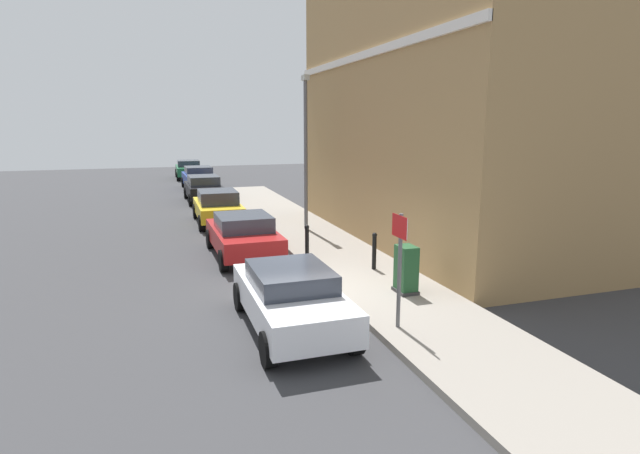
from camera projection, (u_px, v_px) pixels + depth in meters
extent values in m
plane|color=#38383A|center=(313.00, 296.00, 12.45)|extent=(80.00, 80.00, 0.00)
cube|color=gray|center=(312.00, 237.00, 18.58)|extent=(2.75, 30.00, 0.15)
cube|color=#9E7A4C|center=(447.00, 101.00, 17.67)|extent=(6.25, 13.19, 9.81)
cube|color=silver|center=(364.00, 55.00, 16.43)|extent=(0.12, 13.19, 0.24)
cube|color=silver|center=(291.00, 301.00, 10.30)|extent=(1.72, 3.98, 0.61)
cube|color=#2D333D|center=(290.00, 277.00, 10.22)|extent=(1.50, 1.91, 0.41)
cylinder|color=black|center=(240.00, 297.00, 11.45)|extent=(0.22, 0.64, 0.64)
cylinder|color=black|center=(308.00, 289.00, 11.94)|extent=(0.22, 0.64, 0.64)
cylinder|color=black|center=(268.00, 349.00, 8.77)|extent=(0.22, 0.64, 0.64)
cylinder|color=black|center=(354.00, 337.00, 9.27)|extent=(0.22, 0.64, 0.64)
cube|color=maroon|center=(243.00, 238.00, 16.01)|extent=(1.88, 4.10, 0.59)
cube|color=#2D333D|center=(243.00, 222.00, 15.78)|extent=(1.62, 1.88, 0.48)
cylinder|color=black|center=(210.00, 239.00, 17.17)|extent=(0.23, 0.64, 0.64)
cylinder|color=black|center=(260.00, 235.00, 17.72)|extent=(0.23, 0.64, 0.64)
cylinder|color=black|center=(223.00, 261.00, 14.42)|extent=(0.23, 0.64, 0.64)
cylinder|color=black|center=(282.00, 256.00, 14.97)|extent=(0.23, 0.64, 0.64)
cube|color=gold|center=(218.00, 209.00, 21.42)|extent=(1.74, 4.02, 0.56)
cube|color=#2D333D|center=(218.00, 197.00, 21.17)|extent=(1.53, 1.90, 0.55)
cylinder|color=black|center=(196.00, 211.00, 22.59)|extent=(0.22, 0.64, 0.64)
cylinder|color=black|center=(232.00, 209.00, 23.08)|extent=(0.22, 0.64, 0.64)
cylinder|color=black|center=(201.00, 223.00, 19.88)|extent=(0.22, 0.64, 0.64)
cylinder|color=black|center=(243.00, 221.00, 20.37)|extent=(0.22, 0.64, 0.64)
cube|color=black|center=(204.00, 190.00, 27.41)|extent=(1.80, 4.04, 0.61)
cube|color=#2D333D|center=(203.00, 180.00, 27.14)|extent=(1.55, 2.05, 0.49)
cylinder|color=black|center=(186.00, 193.00, 28.56)|extent=(0.23, 0.64, 0.64)
cylinder|color=black|center=(215.00, 191.00, 29.08)|extent=(0.23, 0.64, 0.64)
cylinder|color=black|center=(191.00, 200.00, 25.86)|extent=(0.23, 0.64, 0.64)
cylinder|color=black|center=(223.00, 198.00, 26.38)|extent=(0.23, 0.64, 0.64)
cube|color=navy|center=(199.00, 179.00, 32.52)|extent=(1.92, 4.14, 0.66)
cube|color=#2D333D|center=(198.00, 170.00, 32.45)|extent=(1.64, 2.06, 0.48)
cylinder|color=black|center=(183.00, 182.00, 33.68)|extent=(0.24, 0.65, 0.64)
cylinder|color=black|center=(209.00, 181.00, 34.25)|extent=(0.24, 0.65, 0.64)
cylinder|color=black|center=(188.00, 187.00, 30.93)|extent=(0.24, 0.65, 0.64)
cylinder|color=black|center=(216.00, 186.00, 31.49)|extent=(0.24, 0.65, 0.64)
cube|color=#195933|center=(189.00, 170.00, 38.78)|extent=(1.85, 4.22, 0.62)
cube|color=#2D333D|center=(188.00, 163.00, 38.57)|extent=(1.60, 1.84, 0.48)
cylinder|color=black|center=(177.00, 173.00, 40.04)|extent=(0.23, 0.64, 0.64)
cylinder|color=black|center=(199.00, 172.00, 40.54)|extent=(0.23, 0.64, 0.64)
cylinder|color=black|center=(178.00, 177.00, 37.14)|extent=(0.23, 0.64, 0.64)
cylinder|color=black|center=(202.00, 176.00, 37.64)|extent=(0.23, 0.64, 0.64)
cube|color=#1E4C28|center=(406.00, 269.00, 12.14)|extent=(0.40, 0.55, 1.15)
cube|color=#333333|center=(405.00, 291.00, 12.25)|extent=(0.46, 0.61, 0.08)
cylinder|color=black|center=(374.00, 252.00, 14.12)|extent=(0.12, 0.12, 0.95)
sphere|color=black|center=(375.00, 235.00, 14.02)|extent=(0.14, 0.14, 0.14)
cylinder|color=black|center=(307.00, 243.00, 15.21)|extent=(0.12, 0.12, 0.95)
sphere|color=black|center=(307.00, 227.00, 15.11)|extent=(0.14, 0.14, 0.14)
cylinder|color=#59595B|center=(399.00, 271.00, 9.96)|extent=(0.08, 0.08, 2.30)
cube|color=white|center=(400.00, 226.00, 9.77)|extent=(0.03, 0.56, 0.40)
cube|color=red|center=(399.00, 227.00, 9.77)|extent=(0.01, 0.60, 0.44)
cylinder|color=#59595B|center=(306.00, 157.00, 19.06)|extent=(0.14, 0.14, 5.50)
cube|color=#A5A599|center=(305.00, 78.00, 18.49)|extent=(0.20, 0.44, 0.20)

